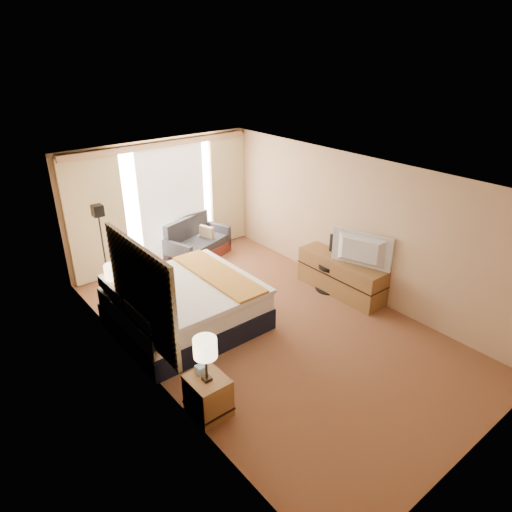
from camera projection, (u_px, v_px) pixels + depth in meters
floor at (267, 325)px, 7.73m from camera, size 4.20×7.00×0.02m
ceiling at (268, 175)px, 6.62m from camera, size 4.20×7.00×0.02m
wall_back at (161, 201)px, 9.64m from camera, size 4.20×0.02×2.60m
wall_front at (486, 368)px, 4.71m from camera, size 4.20×0.02×2.60m
wall_left at (146, 299)px, 5.98m from camera, size 0.02×7.00×2.60m
wall_right at (355, 226)px, 8.37m from camera, size 0.02×7.00×2.60m
headboard at (142, 293)px, 6.15m from camera, size 0.06×1.85×1.50m
nightstand_left at (208, 395)px, 5.81m from camera, size 0.45×0.52×0.55m
nightstand_right at (125, 313)px, 7.57m from camera, size 0.45×0.52×0.55m
media_dresser at (341, 276)px, 8.62m from camera, size 0.50×1.80×0.70m
window at (172, 199)px, 9.75m from camera, size 2.30×0.02×2.30m
curtains at (163, 198)px, 9.51m from camera, size 4.12×0.19×2.56m
bed at (185, 306)px, 7.55m from camera, size 2.23×2.04×1.08m
loveseat at (197, 245)px, 10.05m from camera, size 1.60×1.17×0.89m
floor_lamp at (101, 236)px, 7.86m from camera, size 0.24×0.24×1.88m
desk_chair at (332, 267)px, 8.70m from camera, size 0.51×0.51×1.05m
lamp_left at (205, 349)px, 5.46m from camera, size 0.29×0.29×0.62m
lamp_right at (114, 273)px, 7.24m from camera, size 0.29×0.29×0.62m
tissue_box at (201, 369)px, 5.77m from camera, size 0.12×0.12×0.10m
telephone at (121, 296)px, 7.46m from camera, size 0.22×0.19×0.07m
television at (359, 251)px, 8.02m from camera, size 0.48×1.09×0.64m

